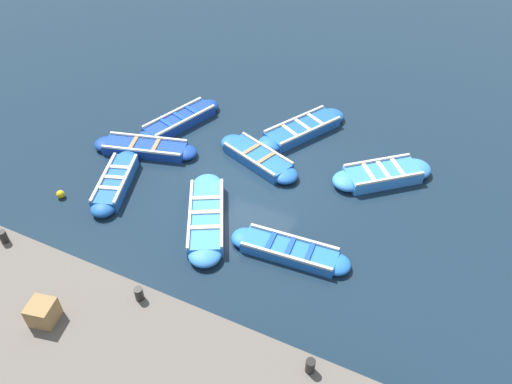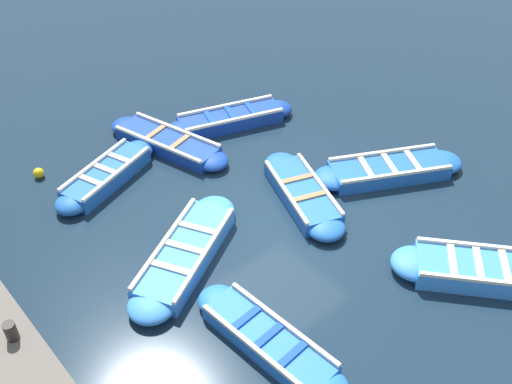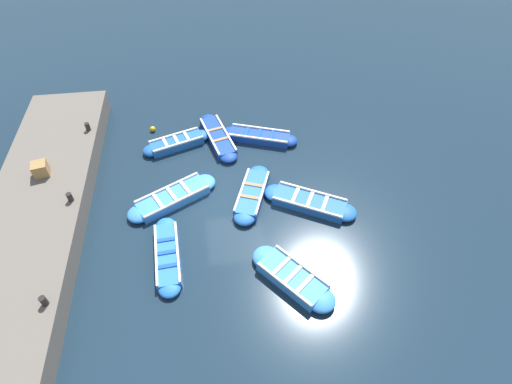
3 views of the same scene
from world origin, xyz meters
The scene contains 15 objects.
ground_plane centered at (0.00, 0.00, 0.00)m, with size 120.00×120.00×0.00m, color #162838.
boat_mid_row centered at (-2.50, -2.33, 0.15)m, with size 1.00×3.41×0.36m.
boat_broadside centered at (-2.22, 3.64, 0.19)m, with size 3.16×1.69×0.43m.
boat_inner_gap centered at (0.78, 0.14, 0.17)m, with size 1.93×3.35×0.41m.
boat_outer_right centered at (2.95, -0.59, 0.17)m, with size 3.69×2.56×0.41m.
boat_drifting centered at (-2.35, 0.34, 0.18)m, with size 3.75×2.57×0.42m.
boat_tucked centered at (-0.34, 3.83, 0.17)m, with size 1.71×3.67×0.39m.
boat_centre centered at (1.54, 3.62, 0.18)m, with size 3.58×1.88×0.42m.
boat_bow_out centered at (1.66, -3.79, 0.20)m, with size 2.85×3.15×0.45m.
quay_wall centered at (-7.27, 0.00, 0.46)m, with size 3.41×14.33×0.91m.
bollard_north centered at (-5.92, -4.13, 1.09)m, with size 0.20×0.20×0.35m, color black.
bollard_mid_north centered at (-5.92, 0.00, 1.09)m, with size 0.20×0.20×0.35m, color black.
bollard_mid_south centered at (-5.92, 4.13, 1.09)m, with size 0.20×0.20×0.35m, color black.
wooden_crate centered at (-7.26, 1.55, 1.19)m, with size 0.55×0.55×0.55m, color olive.
buoy_orange_near centered at (-3.35, 4.87, 0.13)m, with size 0.25×0.25×0.25m, color #EAB214.
Camera 1 is at (-10.96, -5.30, 10.38)m, focal length 35.00 mm.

